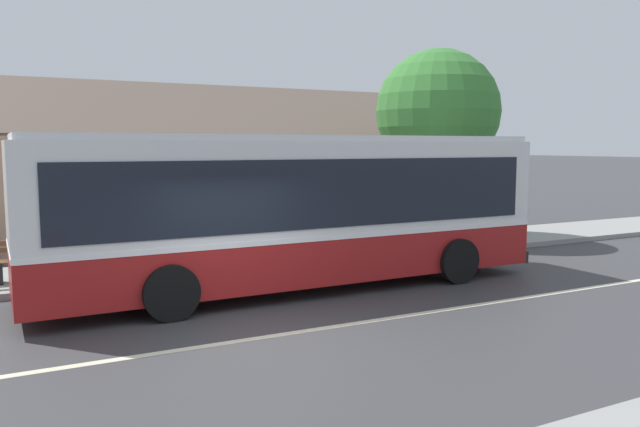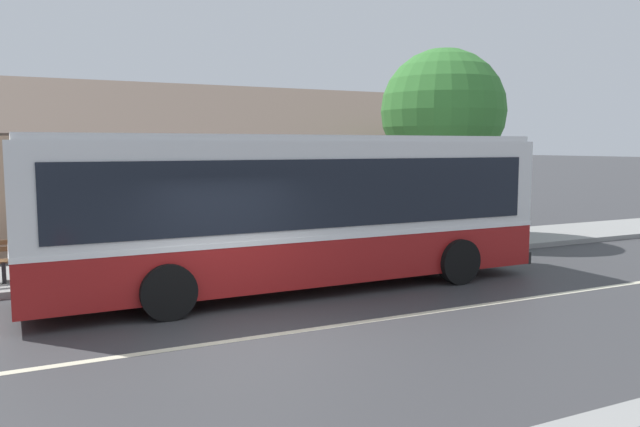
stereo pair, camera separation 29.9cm
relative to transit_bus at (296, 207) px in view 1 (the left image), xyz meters
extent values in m
plane|color=#38383A|center=(-2.01, -2.90, -1.75)|extent=(300.00, 300.00, 0.00)
cube|color=gray|center=(-2.01, 3.10, -1.67)|extent=(60.00, 3.00, 0.15)
cube|color=beige|center=(-2.01, -2.90, -1.74)|extent=(60.00, 0.16, 0.01)
cube|color=tan|center=(-4.25, 10.62, -0.09)|extent=(26.28, 8.07, 3.31)
cube|color=brown|center=(-4.25, 8.61, 2.50)|extent=(26.88, 4.10, 2.03)
cube|color=brown|center=(-4.25, 12.64, 2.50)|extent=(26.88, 4.10, 2.03)
cube|color=black|center=(-4.25, 6.56, 0.07)|extent=(1.10, 0.06, 1.30)
cube|color=black|center=(4.94, 6.56, 0.07)|extent=(1.10, 0.06, 1.30)
cube|color=#4C3323|center=(-0.31, 6.56, -0.70)|extent=(1.00, 0.06, 2.10)
cube|color=maroon|center=(-0.02, 0.00, -1.01)|extent=(10.95, 2.59, 0.92)
cube|color=white|center=(-0.02, 0.00, -0.50)|extent=(10.97, 2.61, 0.10)
cube|color=silver|center=(-0.02, 0.00, 0.47)|extent=(10.95, 2.59, 1.84)
cube|color=silver|center=(-0.02, 0.00, 1.45)|extent=(10.73, 2.46, 0.12)
cube|color=black|center=(-0.03, 1.26, 0.37)|extent=(10.06, 0.11, 1.34)
cube|color=black|center=(-0.01, -1.27, 0.37)|extent=(10.06, 0.11, 1.34)
cube|color=black|center=(5.47, 0.04, 0.37)|extent=(0.06, 2.20, 1.34)
cube|color=black|center=(5.47, 0.04, 1.25)|extent=(0.05, 1.75, 0.24)
cube|color=black|center=(5.49, 0.04, -1.35)|extent=(0.10, 2.50, 0.28)
cube|color=#B21919|center=(-1.39, 1.26, -1.01)|extent=(3.06, 0.06, 0.64)
cube|color=black|center=(4.24, 1.30, -0.22)|extent=(0.90, 0.04, 2.51)
cylinder|color=black|center=(3.36, 1.28, -1.25)|extent=(1.00, 0.29, 1.00)
cylinder|color=black|center=(3.38, -1.22, -1.25)|extent=(1.00, 0.29, 1.00)
cylinder|color=black|center=(-3.03, 1.22, -1.25)|extent=(1.00, 0.29, 1.00)
cylinder|color=black|center=(-3.01, -1.28, -1.25)|extent=(1.00, 0.29, 1.00)
cube|color=black|center=(-5.63, 2.66, -1.37)|extent=(0.08, 0.43, 0.45)
cylinder|color=#4C3828|center=(6.98, 4.20, -0.32)|extent=(0.32, 0.32, 2.85)
sphere|color=#387A33|center=(6.98, 4.20, 2.38)|extent=(3.93, 3.93, 3.93)
cylinder|color=gray|center=(5.99, 2.10, -0.40)|extent=(0.07, 0.07, 2.40)
cube|color=#1959A5|center=(5.99, 2.08, 0.55)|extent=(0.36, 0.03, 0.48)
camera|label=1|loc=(-5.60, -11.89, 1.30)|focal=35.00mm
camera|label=2|loc=(-5.34, -12.02, 1.30)|focal=35.00mm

